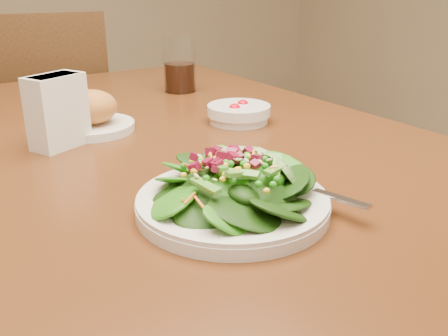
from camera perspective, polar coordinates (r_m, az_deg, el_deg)
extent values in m
cube|color=#462410|center=(0.93, -6.33, 2.04)|extent=(0.90, 1.40, 0.04)
cylinder|color=#452E14|center=(1.76, -4.04, -1.41)|extent=(0.07, 0.07, 0.71)
cube|color=#452E14|center=(1.91, -19.50, 1.86)|extent=(0.50, 0.50, 0.04)
cylinder|color=#452E14|center=(2.17, -14.36, -1.69)|extent=(0.04, 0.04, 0.42)
cylinder|color=#452E14|center=(2.16, -23.98, -3.08)|extent=(0.04, 0.04, 0.42)
cylinder|color=#452E14|center=(1.84, -12.48, -5.83)|extent=(0.04, 0.04, 0.42)
cylinder|color=#452E14|center=(1.83, -23.89, -7.52)|extent=(0.04, 0.04, 0.42)
cube|color=#452E14|center=(1.64, -20.01, 8.06)|extent=(0.41, 0.10, 0.47)
cylinder|color=white|center=(0.64, 0.98, -4.31)|extent=(0.25, 0.25, 0.02)
ellipsoid|color=black|center=(0.63, 1.00, -2.13)|extent=(0.17, 0.17, 0.04)
cube|color=silver|center=(0.67, 9.87, -2.15)|extent=(0.05, 0.18, 0.01)
cylinder|color=white|center=(1.00, -14.72, 4.56)|extent=(0.16, 0.16, 0.02)
ellipsoid|color=#A8622B|center=(0.99, -14.94, 6.79)|extent=(0.10, 0.10, 0.06)
cylinder|color=white|center=(1.02, 1.70, 6.25)|extent=(0.13, 0.13, 0.04)
sphere|color=red|center=(1.03, 2.17, 7.07)|extent=(0.03, 0.03, 0.03)
sphere|color=red|center=(1.00, 1.23, 6.61)|extent=(0.03, 0.03, 0.03)
cylinder|color=silver|center=(1.29, -5.12, 11.83)|extent=(0.08, 0.08, 0.14)
cylinder|color=black|center=(1.30, -5.06, 10.28)|extent=(0.07, 0.07, 0.07)
cube|color=white|center=(0.91, -18.50, 6.15)|extent=(0.11, 0.09, 0.13)
cube|color=white|center=(0.91, -18.57, 6.74)|extent=(0.09, 0.07, 0.11)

